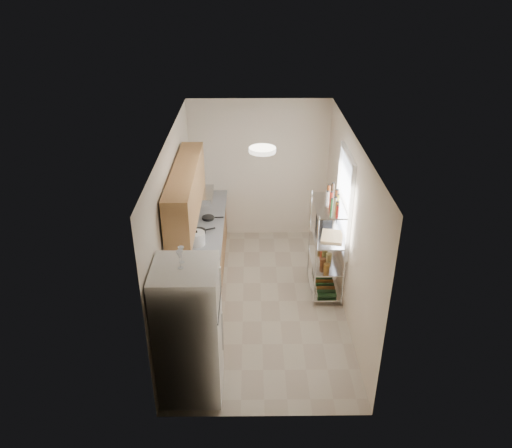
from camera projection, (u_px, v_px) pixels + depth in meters
The scene contains 16 objects.
room at pixel (261, 227), 7.11m from camera, with size 2.52×4.42×2.62m.
counter_run at pixel (203, 262), 7.89m from camera, with size 0.63×3.51×0.90m.
upper_cabinets at pixel (186, 192), 6.95m from camera, with size 0.33×2.20×0.72m, color #AC7849.
range_hood at pixel (197, 196), 7.85m from camera, with size 0.50×0.60×0.12m, color #B7BABC.
window at pixel (344, 201), 7.31m from camera, with size 0.06×1.00×1.46m, color white.
bakers_rack at pixel (328, 229), 7.47m from camera, with size 0.45×0.90×1.73m.
ceiling_dome at pixel (262, 150), 6.25m from camera, with size 0.34×0.34×0.06m, color white.
refrigerator at pixel (189, 332), 5.76m from camera, with size 0.72×0.72×1.76m, color white.
wine_glass_a at pixel (181, 255), 5.39m from camera, with size 0.07×0.07×0.19m, color silver, non-canonical shape.
wine_glass_b at pixel (180, 260), 5.29m from camera, with size 0.08×0.08×0.21m, color silver, non-canonical shape.
rice_cooker at pixel (197, 238), 7.44m from camera, with size 0.25×0.25×0.20m, color white.
frying_pan_large at pixel (198, 232), 7.78m from camera, with size 0.24×0.24×0.04m, color black.
frying_pan_small at pixel (208, 218), 8.20m from camera, with size 0.20×0.20×0.04m, color black.
cutting_board at pixel (332, 236), 7.44m from camera, with size 0.31×0.40×0.03m, color tan.
espresso_machine at pixel (324, 216), 7.74m from camera, with size 0.17×0.25×0.30m, color black.
storage_bag at pixel (324, 247), 7.93m from camera, with size 0.10×0.14×0.16m, color #A22913.
Camera 1 is at (-0.14, -6.25, 4.68)m, focal length 35.00 mm.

